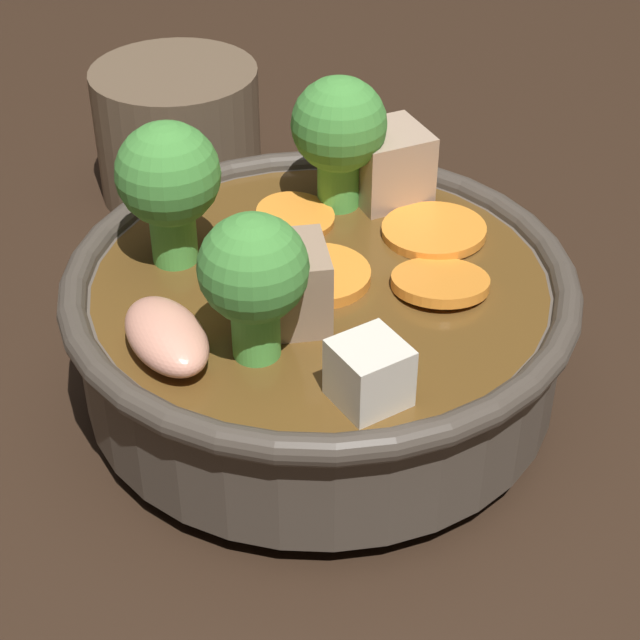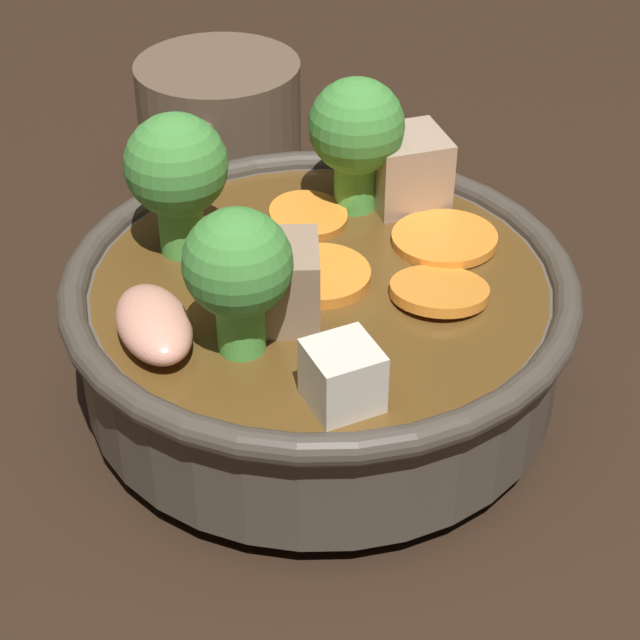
% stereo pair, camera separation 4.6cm
% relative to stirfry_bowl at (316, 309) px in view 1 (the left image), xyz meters
% --- Properties ---
extents(ground_plane, '(3.00, 3.00, 0.00)m').
position_rel_stirfry_bowl_xyz_m(ground_plane, '(0.00, 0.00, -0.05)').
color(ground_plane, black).
extents(stirfry_bowl, '(0.22, 0.22, 0.12)m').
position_rel_stirfry_bowl_xyz_m(stirfry_bowl, '(0.00, 0.00, 0.00)').
color(stirfry_bowl, '#51473D').
rests_on(stirfry_bowl, ground_plane).
extents(dark_mug, '(0.11, 0.09, 0.08)m').
position_rel_stirfry_bowl_xyz_m(dark_mug, '(-0.18, -0.07, -0.01)').
color(dark_mug, brown).
rests_on(dark_mug, ground_plane).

